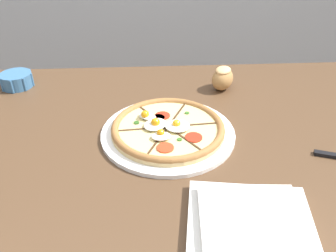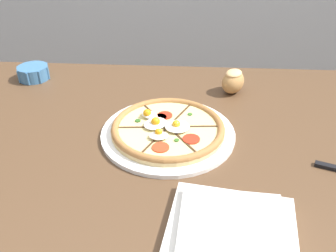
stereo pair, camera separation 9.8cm
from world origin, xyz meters
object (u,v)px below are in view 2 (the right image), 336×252
at_px(dining_table, 173,162).
at_px(ramekin_bowl, 33,72).
at_px(pizza, 168,130).
at_px(bread_piece_near, 233,81).
at_px(napkin_folded, 231,228).

distance_m(dining_table, ramekin_bowl, 0.63).
distance_m(pizza, bread_piece_near, 0.34).
bearing_deg(napkin_folded, ramekin_bowl, 134.45).
bearing_deg(bread_piece_near, pizza, -126.84).
xyz_separation_m(pizza, ramekin_bowl, (-0.51, 0.33, 0.01)).
xyz_separation_m(ramekin_bowl, bread_piece_near, (0.71, -0.06, 0.02)).
height_order(dining_table, pizza, pizza).
relative_size(dining_table, pizza, 3.90).
distance_m(ramekin_bowl, bread_piece_near, 0.71).
bearing_deg(dining_table, pizza, 154.74).
relative_size(ramekin_bowl, bread_piece_near, 1.02).
height_order(pizza, bread_piece_near, bread_piece_near).
relative_size(dining_table, bread_piece_near, 12.90).
xyz_separation_m(napkin_folded, bread_piece_near, (0.06, 0.61, 0.03)).
relative_size(dining_table, ramekin_bowl, 12.61).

